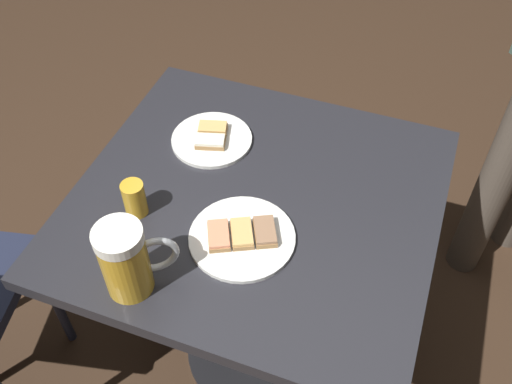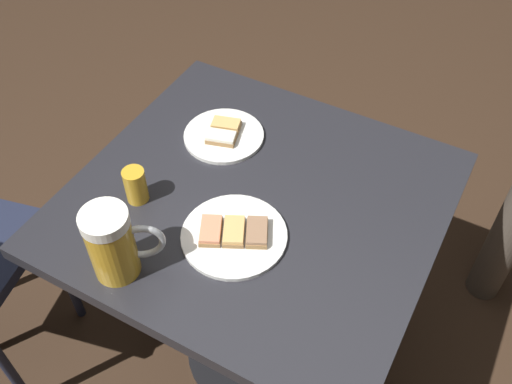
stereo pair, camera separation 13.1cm
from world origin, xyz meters
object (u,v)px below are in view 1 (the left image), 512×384
(beer_mug, at_px, (127,260))
(beer_glass_small, at_px, (134,199))
(plate_far, at_px, (212,138))
(plate_near, at_px, (242,237))

(beer_mug, relative_size, beer_glass_small, 1.98)
(plate_far, xyz_separation_m, beer_glass_small, (-0.07, -0.27, 0.03))
(plate_far, relative_size, beer_mug, 1.18)
(plate_near, relative_size, plate_far, 1.14)
(beer_glass_small, bearing_deg, plate_near, 1.89)
(beer_glass_small, bearing_deg, plate_far, 76.50)
(plate_far, distance_m, beer_mug, 0.46)
(plate_near, bearing_deg, beer_glass_small, -178.11)
(plate_far, height_order, beer_glass_small, beer_glass_small)
(beer_mug, height_order, beer_glass_small, beer_mug)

